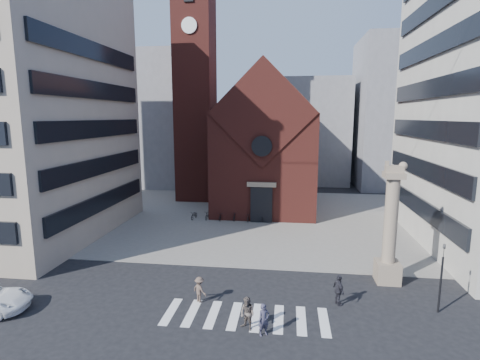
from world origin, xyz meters
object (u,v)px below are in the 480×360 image
object	(u,v)px
lion_column	(390,235)
traffic_light	(441,277)
pedestrian_0	(264,320)
pedestrian_1	(247,314)
scooter_0	(194,215)
pedestrian_2	(339,290)

from	to	relation	value
lion_column	traffic_light	size ratio (longest dim) A/B	2.02
pedestrian_0	pedestrian_1	xyz separation A→B (m)	(-0.94, 0.44, 0.04)
traffic_light	scooter_0	bearing A→B (deg)	137.30
traffic_light	pedestrian_1	size ratio (longest dim) A/B	2.31
pedestrian_2	scooter_0	bearing A→B (deg)	14.02
lion_column	scooter_0	size ratio (longest dim) A/B	5.00
pedestrian_2	scooter_0	size ratio (longest dim) A/B	1.12
scooter_0	lion_column	bearing A→B (deg)	-31.77
pedestrian_2	scooter_0	xyz separation A→B (m)	(-13.85, 18.05, -0.47)
lion_column	scooter_0	world-z (taller)	lion_column
lion_column	traffic_light	bearing A→B (deg)	-63.54
traffic_light	scooter_0	distance (m)	26.88
traffic_light	pedestrian_0	bearing A→B (deg)	-160.01
pedestrian_1	pedestrian_2	bearing A→B (deg)	66.33
pedestrian_2	lion_column	bearing A→B (deg)	-68.55
traffic_light	pedestrian_1	distance (m)	11.75
lion_column	pedestrian_0	bearing A→B (deg)	-136.92
traffic_light	pedestrian_0	size ratio (longest dim) A/B	2.42
pedestrian_1	scooter_0	xyz separation A→B (m)	(-8.51, 21.48, -0.42)
pedestrian_1	traffic_light	bearing A→B (deg)	49.98
pedestrian_0	pedestrian_1	world-z (taller)	pedestrian_1
lion_column	pedestrian_2	world-z (taller)	lion_column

